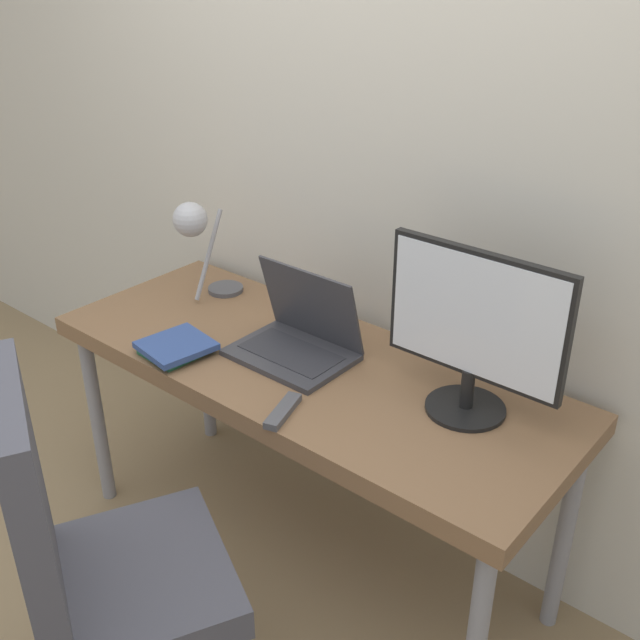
{
  "coord_description": "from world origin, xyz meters",
  "views": [
    {
      "loc": [
        1.28,
        -1.14,
        1.91
      ],
      "look_at": [
        0.09,
        0.29,
        0.95
      ],
      "focal_mm": 42.0,
      "sensor_mm": 36.0,
      "label": 1
    }
  ],
  "objects_px": {
    "desk_lamp": "(196,231)",
    "laptop": "(298,338)",
    "office_chair": "(92,556)",
    "book_stack": "(177,347)",
    "monitor": "(474,327)"
  },
  "relations": [
    {
      "from": "monitor",
      "to": "office_chair",
      "type": "relative_size",
      "value": 0.46
    },
    {
      "from": "office_chair",
      "to": "laptop",
      "type": "bearing_deg",
      "value": 93.66
    },
    {
      "from": "monitor",
      "to": "book_stack",
      "type": "height_order",
      "value": "monitor"
    },
    {
      "from": "monitor",
      "to": "desk_lamp",
      "type": "xyz_separation_m",
      "value": [
        -1.04,
        -0.01,
        0.01
      ]
    },
    {
      "from": "laptop",
      "to": "desk_lamp",
      "type": "distance_m",
      "value": 0.54
    },
    {
      "from": "desk_lamp",
      "to": "book_stack",
      "type": "height_order",
      "value": "desk_lamp"
    },
    {
      "from": "desk_lamp",
      "to": "book_stack",
      "type": "distance_m",
      "value": 0.43
    },
    {
      "from": "desk_lamp",
      "to": "book_stack",
      "type": "xyz_separation_m",
      "value": [
        0.21,
        -0.29,
        -0.24
      ]
    },
    {
      "from": "desk_lamp",
      "to": "office_chair",
      "type": "xyz_separation_m",
      "value": [
        0.55,
        -0.87,
        -0.44
      ]
    },
    {
      "from": "desk_lamp",
      "to": "office_chair",
      "type": "relative_size",
      "value": 0.34
    },
    {
      "from": "desk_lamp",
      "to": "office_chair",
      "type": "bearing_deg",
      "value": -57.66
    },
    {
      "from": "desk_lamp",
      "to": "laptop",
      "type": "bearing_deg",
      "value": -6.55
    },
    {
      "from": "laptop",
      "to": "office_chair",
      "type": "distance_m",
      "value": 0.84
    },
    {
      "from": "monitor",
      "to": "desk_lamp",
      "type": "distance_m",
      "value": 1.04
    },
    {
      "from": "laptop",
      "to": "desk_lamp",
      "type": "height_order",
      "value": "desk_lamp"
    }
  ]
}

